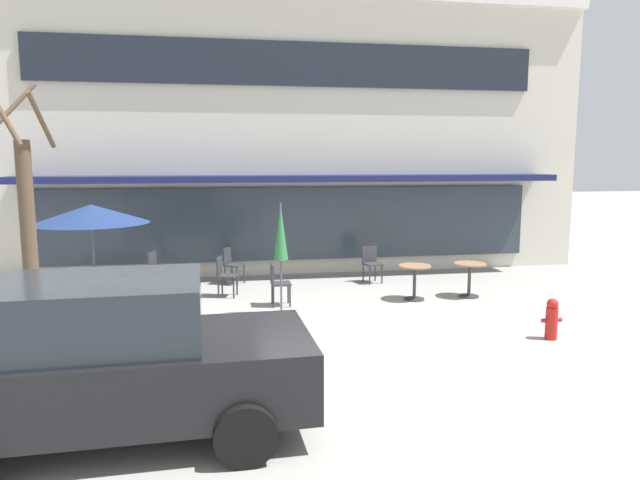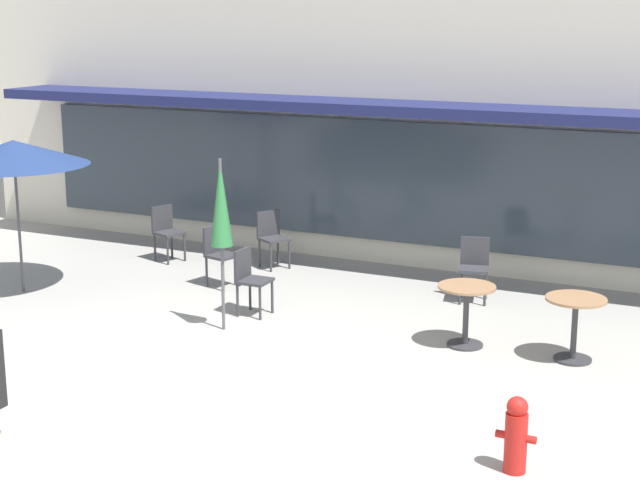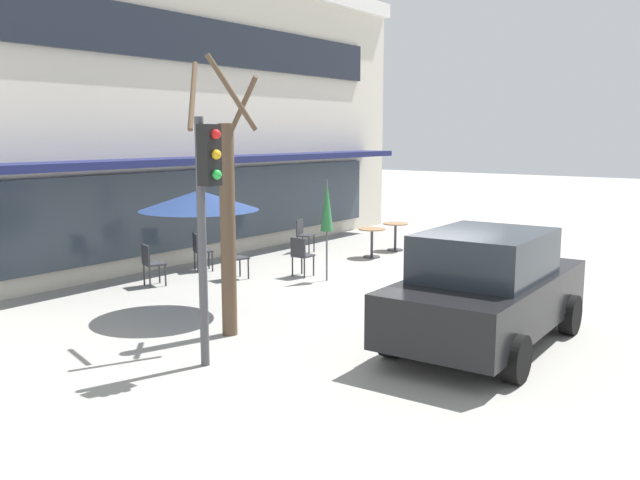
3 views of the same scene
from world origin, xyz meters
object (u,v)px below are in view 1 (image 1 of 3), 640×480
at_px(cafe_table_near_wall, 415,276).
at_px(cafe_chair_0, 232,263).
at_px(cafe_chair_4, 371,261).
at_px(street_tree, 28,230).
at_px(cafe_chair_3, 156,268).
at_px(parked_sedan, 114,359).
at_px(patio_umbrella_cream_folded, 281,233).
at_px(patio_umbrella_green_folded, 91,214).
at_px(cafe_table_streetside, 469,274).
at_px(fire_hydrant, 552,319).
at_px(cafe_chair_1, 224,273).
at_px(cafe_chair_2, 277,281).

relative_size(cafe_table_near_wall, cafe_chair_0, 0.85).
bearing_deg(cafe_chair_4, street_tree, -150.81).
height_order(cafe_chair_3, parked_sedan, parked_sedan).
relative_size(patio_umbrella_cream_folded, cafe_chair_4, 2.47).
height_order(patio_umbrella_green_folded, cafe_chair_4, patio_umbrella_green_folded).
xyz_separation_m(cafe_chair_3, parked_sedan, (0.36, -7.27, 0.35)).
xyz_separation_m(cafe_table_near_wall, cafe_table_streetside, (1.28, 0.05, 0.00)).
xyz_separation_m(cafe_table_streetside, fire_hydrant, (0.11, -3.06, -0.16)).
distance_m(patio_umbrella_cream_folded, street_tree, 4.34).
distance_m(cafe_chair_1, cafe_chair_3, 1.81).
distance_m(cafe_chair_0, cafe_chair_1, 1.30).
height_order(cafe_table_streetside, cafe_chair_0, cafe_chair_0).
distance_m(cafe_chair_3, street_tree, 4.29).
bearing_deg(cafe_table_near_wall, street_tree, -165.56).
distance_m(patio_umbrella_cream_folded, cafe_chair_3, 3.90).
xyz_separation_m(cafe_table_streetside, cafe_chair_3, (-6.90, 1.87, 0.01)).
relative_size(cafe_table_near_wall, cafe_chair_4, 0.85).
xyz_separation_m(patio_umbrella_green_folded, fire_hydrant, (7.86, -2.52, -1.67)).
bearing_deg(cafe_chair_3, cafe_chair_0, 11.67).
height_order(cafe_chair_1, parked_sedan, parked_sedan).
bearing_deg(cafe_chair_0, cafe_chair_1, -98.25).
xyz_separation_m(cafe_chair_1, parked_sedan, (-1.19, -6.35, 0.35)).
xyz_separation_m(cafe_chair_1, fire_hydrant, (5.46, -4.01, -0.17)).
height_order(cafe_chair_3, fire_hydrant, cafe_chair_3).
distance_m(cafe_table_near_wall, street_tree, 7.52).
bearing_deg(cafe_chair_4, parked_sedan, -123.47).
relative_size(patio_umbrella_green_folded, cafe_chair_4, 2.47).
xyz_separation_m(cafe_table_near_wall, parked_sedan, (-5.26, -5.35, 0.36)).
bearing_deg(patio_umbrella_green_folded, cafe_chair_4, 21.67).
relative_size(street_tree, fire_hydrant, 6.14).
bearing_deg(parked_sedan, patio_umbrella_cream_folded, 63.70).
relative_size(cafe_table_streetside, cafe_chair_2, 0.85).
bearing_deg(cafe_chair_4, cafe_table_streetside, -46.40).
bearing_deg(patio_umbrella_cream_folded, street_tree, -164.95).
bearing_deg(street_tree, cafe_chair_2, 23.70).
distance_m(cafe_table_near_wall, patio_umbrella_green_folded, 6.66).
relative_size(cafe_chair_0, cafe_chair_4, 1.00).
distance_m(cafe_chair_2, street_tree, 4.76).
relative_size(patio_umbrella_cream_folded, fire_hydrant, 3.12).
height_order(patio_umbrella_green_folded, parked_sedan, patio_umbrella_green_folded).
height_order(cafe_chair_0, cafe_chair_2, same).
relative_size(cafe_chair_0, street_tree, 0.21).
height_order(cafe_table_streetside, patio_umbrella_green_folded, patio_umbrella_green_folded).
xyz_separation_m(cafe_chair_0, fire_hydrant, (5.27, -5.29, -0.17)).
height_order(patio_umbrella_cream_folded, street_tree, street_tree).
bearing_deg(cafe_table_near_wall, cafe_chair_3, 161.10).
relative_size(cafe_table_near_wall, cafe_chair_3, 0.85).
distance_m(patio_umbrella_cream_folded, fire_hydrant, 5.09).
bearing_deg(patio_umbrella_cream_folded, cafe_chair_0, 106.88).
bearing_deg(street_tree, cafe_chair_3, 67.79).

